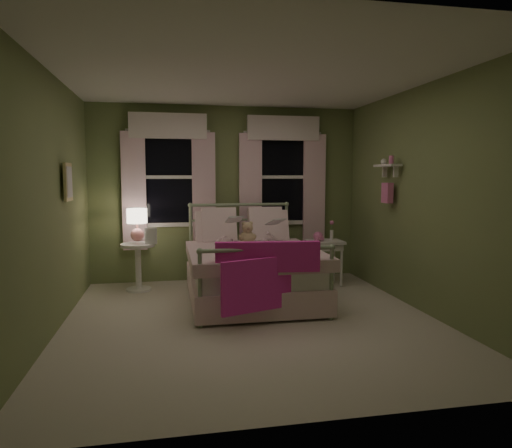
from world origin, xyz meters
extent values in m
plane|color=beige|center=(0.00, 0.00, 0.00)|extent=(4.20, 4.20, 0.00)
plane|color=white|center=(0.00, 0.00, 2.60)|extent=(4.20, 4.20, 0.00)
plane|color=olive|center=(0.00, 2.10, 1.30)|extent=(4.00, 0.00, 4.00)
plane|color=olive|center=(0.00, -2.10, 1.30)|extent=(4.00, 0.00, 4.00)
plane|color=olive|center=(-2.00, 0.00, 1.30)|extent=(0.00, 4.20, 4.20)
plane|color=olive|center=(2.00, 0.00, 1.30)|extent=(0.00, 4.20, 4.20)
cube|color=white|center=(0.15, 0.85, 0.42)|extent=(1.44, 1.94, 0.26)
cube|color=white|center=(0.15, 0.85, 0.18)|extent=(1.54, 2.02, 0.30)
cube|color=white|center=(0.15, 0.70, 0.60)|extent=(1.58, 1.75, 0.14)
cylinder|color=#9EB793|center=(-0.54, 0.85, 0.30)|extent=(0.04, 1.90, 0.04)
cylinder|color=#9EB793|center=(0.84, 0.85, 0.30)|extent=(0.04, 1.90, 0.04)
cylinder|color=#9EB793|center=(-0.56, 1.82, 0.57)|extent=(0.04, 0.04, 1.15)
cylinder|color=#9EB793|center=(0.86, 1.82, 0.57)|extent=(0.04, 0.04, 1.15)
sphere|color=#9EB793|center=(-0.56, 1.82, 1.15)|extent=(0.07, 0.07, 0.07)
sphere|color=#9EB793|center=(0.86, 1.82, 1.15)|extent=(0.07, 0.07, 0.07)
cylinder|color=#9EB793|center=(0.15, 1.82, 1.15)|extent=(1.42, 0.04, 0.04)
cylinder|color=#9EB793|center=(0.15, 1.82, 0.93)|extent=(1.38, 0.03, 0.03)
cylinder|color=#9EB793|center=(-0.56, -0.12, 0.40)|extent=(0.04, 0.04, 0.80)
cylinder|color=#9EB793|center=(0.86, -0.12, 0.40)|extent=(0.04, 0.04, 0.80)
sphere|color=#9EB793|center=(-0.56, -0.12, 0.80)|extent=(0.07, 0.07, 0.07)
sphere|color=#9EB793|center=(0.86, -0.12, 0.80)|extent=(0.07, 0.07, 0.07)
cylinder|color=#9EB793|center=(0.15, -0.12, 0.80)|extent=(1.42, 0.04, 0.04)
cube|color=white|center=(-0.23, 1.55, 0.80)|extent=(0.55, 0.32, 0.57)
cube|color=white|center=(0.53, 1.55, 0.80)|extent=(0.55, 0.32, 0.57)
cube|color=white|center=(-0.18, 1.55, 0.88)|extent=(0.48, 0.30, 0.51)
cube|color=white|center=(0.48, 1.55, 0.88)|extent=(0.48, 0.30, 0.51)
cube|color=#D52995|center=(0.15, -0.12, 0.72)|extent=(1.10, 0.22, 0.32)
cube|color=#F630B5|center=(0.15, -0.19, 0.45)|extent=(1.05, 0.40, 0.55)
imported|color=#F7D1DD|center=(-0.13, 1.30, 0.99)|extent=(0.31, 0.21, 0.84)
imported|color=#F7D1DD|center=(0.43, 1.30, 0.89)|extent=(0.34, 0.28, 0.64)
imported|color=beige|center=(-0.13, 1.05, 0.96)|extent=(0.21, 0.13, 0.26)
imported|color=beige|center=(0.43, 1.05, 0.92)|extent=(0.22, 0.16, 0.26)
sphere|color=tan|center=(0.15, 1.15, 0.75)|extent=(0.20, 0.20, 0.20)
sphere|color=tan|center=(0.15, 1.13, 0.89)|extent=(0.15, 0.15, 0.15)
sphere|color=tan|center=(0.10, 1.13, 0.95)|extent=(0.06, 0.06, 0.06)
sphere|color=tan|center=(0.19, 1.13, 0.95)|extent=(0.06, 0.06, 0.06)
sphere|color=tan|center=(0.07, 1.12, 0.77)|extent=(0.08, 0.08, 0.08)
sphere|color=tan|center=(0.23, 1.12, 0.77)|extent=(0.08, 0.08, 0.08)
sphere|color=#8C6B51|center=(0.15, 1.07, 0.89)|extent=(0.05, 0.05, 0.05)
cylinder|color=white|center=(-1.29, 1.59, 0.63)|extent=(0.46, 0.46, 0.04)
cylinder|color=white|center=(-1.29, 1.59, 0.32)|extent=(0.08, 0.08, 0.60)
cylinder|color=white|center=(-1.29, 1.59, 0.01)|extent=(0.34, 0.34, 0.03)
sphere|color=pink|center=(-1.29, 1.59, 0.77)|extent=(0.18, 0.18, 0.18)
cylinder|color=pink|center=(-1.29, 1.59, 0.89)|extent=(0.03, 0.03, 0.11)
cylinder|color=#FFEAC6|center=(-1.29, 1.59, 1.03)|extent=(0.27, 0.27, 0.20)
imported|color=beige|center=(-1.19, 1.51, 0.66)|extent=(0.20, 0.25, 0.02)
cube|color=white|center=(1.31, 1.40, 0.63)|extent=(0.50, 0.40, 0.04)
cube|color=white|center=(1.31, 1.40, 0.56)|extent=(0.44, 0.34, 0.08)
cylinder|color=white|center=(1.11, 1.25, 0.31)|extent=(0.04, 0.04, 0.60)
cylinder|color=white|center=(1.51, 1.25, 0.31)|extent=(0.04, 0.04, 0.60)
cylinder|color=white|center=(1.11, 1.55, 0.31)|extent=(0.04, 0.04, 0.60)
cylinder|color=white|center=(1.51, 1.55, 0.31)|extent=(0.04, 0.04, 0.60)
sphere|color=pink|center=(1.21, 1.40, 0.71)|extent=(0.14, 0.14, 0.14)
cube|color=pink|center=(1.21, 1.31, 0.69)|extent=(0.11, 0.06, 0.04)
cylinder|color=white|center=(1.43, 1.45, 0.72)|extent=(0.05, 0.05, 0.14)
cylinder|color=#4C7F3F|center=(1.43, 1.45, 0.83)|extent=(0.01, 0.01, 0.12)
sphere|color=pink|center=(1.43, 1.45, 0.90)|extent=(0.06, 0.06, 0.06)
cube|color=black|center=(-0.85, 2.08, 1.55)|extent=(0.76, 0.02, 1.35)
cube|color=white|center=(-0.85, 2.06, 2.25)|extent=(0.84, 0.05, 0.06)
cube|color=white|center=(-0.85, 2.06, 0.85)|extent=(0.84, 0.05, 0.06)
cube|color=white|center=(-1.25, 2.06, 1.55)|extent=(0.06, 0.05, 1.40)
cube|color=white|center=(-0.45, 2.06, 1.55)|extent=(0.06, 0.05, 1.40)
cube|color=white|center=(-0.85, 2.06, 1.55)|extent=(0.76, 0.04, 0.05)
cube|color=white|center=(-1.35, 2.02, 1.35)|extent=(0.34, 0.06, 1.70)
cube|color=silver|center=(-0.35, 2.02, 1.35)|extent=(0.34, 0.06, 1.70)
cube|color=white|center=(-0.85, 2.00, 2.28)|extent=(1.10, 0.08, 0.36)
cylinder|color=white|center=(-0.85, 2.04, 2.22)|extent=(1.20, 0.03, 0.03)
cube|color=black|center=(0.85, 2.08, 1.55)|extent=(0.76, 0.02, 1.35)
cube|color=white|center=(0.85, 2.06, 2.25)|extent=(0.84, 0.05, 0.06)
cube|color=white|center=(0.85, 2.06, 0.85)|extent=(0.84, 0.05, 0.06)
cube|color=white|center=(0.45, 2.06, 1.55)|extent=(0.06, 0.05, 1.40)
cube|color=white|center=(1.25, 2.06, 1.55)|extent=(0.06, 0.05, 1.40)
cube|color=white|center=(0.85, 2.06, 1.55)|extent=(0.76, 0.04, 0.05)
cube|color=white|center=(0.35, 2.02, 1.35)|extent=(0.34, 0.06, 1.70)
cube|color=silver|center=(1.35, 2.02, 1.35)|extent=(0.34, 0.06, 1.70)
cube|color=white|center=(0.85, 2.00, 2.28)|extent=(1.10, 0.08, 0.36)
cylinder|color=white|center=(0.85, 2.04, 2.22)|extent=(1.20, 0.03, 0.03)
cube|color=white|center=(1.89, 0.70, 1.70)|extent=(0.15, 0.50, 0.03)
cube|color=white|center=(1.93, 0.55, 1.62)|extent=(0.06, 0.03, 0.14)
cube|color=white|center=(1.93, 0.85, 1.62)|extent=(0.06, 0.03, 0.14)
cylinder|color=pink|center=(1.89, 0.60, 1.77)|extent=(0.06, 0.06, 0.10)
sphere|color=white|center=(1.89, 0.80, 1.75)|extent=(0.08, 0.08, 0.08)
cube|color=pink|center=(1.90, 0.70, 1.35)|extent=(0.08, 0.18, 0.26)
cube|color=beige|center=(-1.95, 0.60, 1.50)|extent=(0.03, 0.32, 0.42)
cube|color=silver|center=(-1.94, 0.60, 1.50)|extent=(0.01, 0.25, 0.34)
camera|label=1|loc=(-0.86, -4.74, 1.56)|focal=32.00mm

